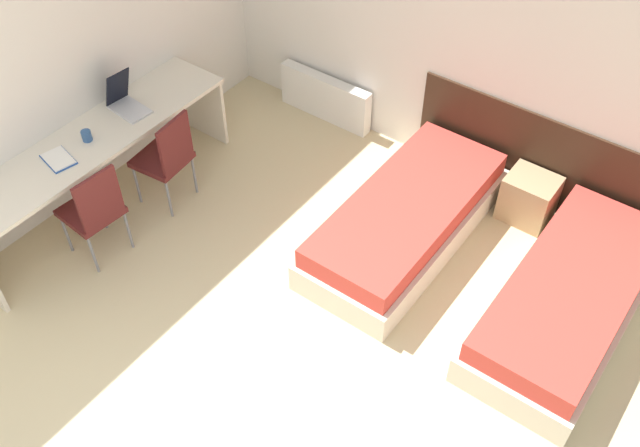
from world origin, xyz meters
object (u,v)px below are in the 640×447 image
Objects in this scene: laptop at (126,102)px; bed_near_window at (406,220)px; bed_near_door at (568,300)px; nightstand at (529,198)px; chair_near_notebook at (94,209)px; chair_near_laptop at (167,155)px.

bed_near_window is at bearing 22.77° from laptop.
bed_near_window and bed_near_door have the same top height.
chair_near_notebook reaches higher than nightstand.
bed_near_window is 1.00× the size of bed_near_door.
chair_near_notebook is 2.44× the size of laptop.
bed_near_door is 2.22× the size of chair_near_notebook.
nightstand is 0.47× the size of chair_near_laptop.
chair_near_laptop reaches higher than bed_near_window.
nightstand is 3.56m from chair_near_notebook.
chair_near_laptop is 0.57m from laptop.
bed_near_door is 3.40m from chair_near_laptop.
chair_near_notebook is (-3.29, -1.60, 0.30)m from bed_near_door.
chair_near_laptop is (-2.59, -1.64, 0.29)m from nightstand.
chair_near_laptop is at bearing -2.38° from laptop.
bed_near_door is (1.41, 0.00, 0.00)m from bed_near_window.
chair_near_laptop is 0.79m from chair_near_notebook.
bed_near_door reaches higher than nightstand.
chair_near_laptop is at bearing -147.58° from nightstand.
laptop reaches higher than bed_near_door.
nightstand is at bearing 26.51° from chair_near_laptop.
laptop reaches higher than chair_near_notebook.
bed_near_door is at bearing 16.48° from laptop.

